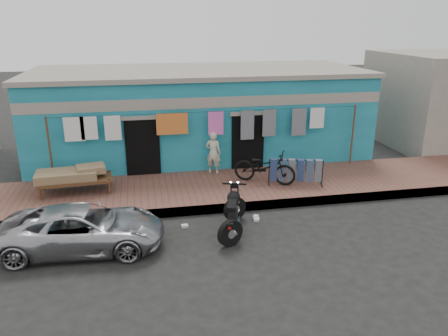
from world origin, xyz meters
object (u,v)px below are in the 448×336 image
(motorcycle, at_px, (233,212))
(charpoy, at_px, (76,180))
(bicycle, at_px, (265,164))
(jeans_rack, at_px, (296,171))
(car, at_px, (83,228))
(seated_person, at_px, (213,153))

(motorcycle, distance_m, charpoy, 5.04)
(bicycle, distance_m, jeans_rack, 0.98)
(bicycle, bearing_deg, charpoy, 117.83)
(motorcycle, bearing_deg, charpoy, 161.15)
(car, relative_size, charpoy, 1.70)
(car, xyz_separation_m, seated_person, (3.74, 4.01, 0.41))
(car, distance_m, bicycle, 5.86)
(bicycle, xyz_separation_m, motorcycle, (-1.58, -2.63, -0.31))
(car, height_order, jeans_rack, jeans_rack)
(motorcycle, bearing_deg, bicycle, 75.88)
(car, relative_size, motorcycle, 2.03)
(car, height_order, motorcycle, motorcycle)
(car, bearing_deg, bicycle, -57.83)
(bicycle, relative_size, motorcycle, 1.04)
(bicycle, xyz_separation_m, charpoy, (-5.67, 0.31, -0.26))
(seated_person, height_order, bicycle, seated_person)
(car, distance_m, jeans_rack, 6.55)
(seated_person, xyz_separation_m, jeans_rack, (2.31, -1.53, -0.28))
(car, bearing_deg, charpoy, 13.40)
(car, xyz_separation_m, bicycle, (5.15, 2.78, 0.34))
(bicycle, height_order, jeans_rack, bicycle)
(seated_person, relative_size, jeans_rack, 0.80)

